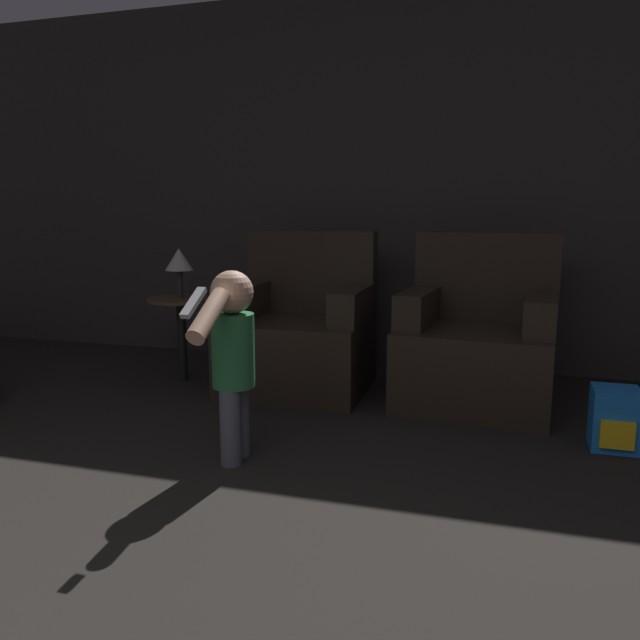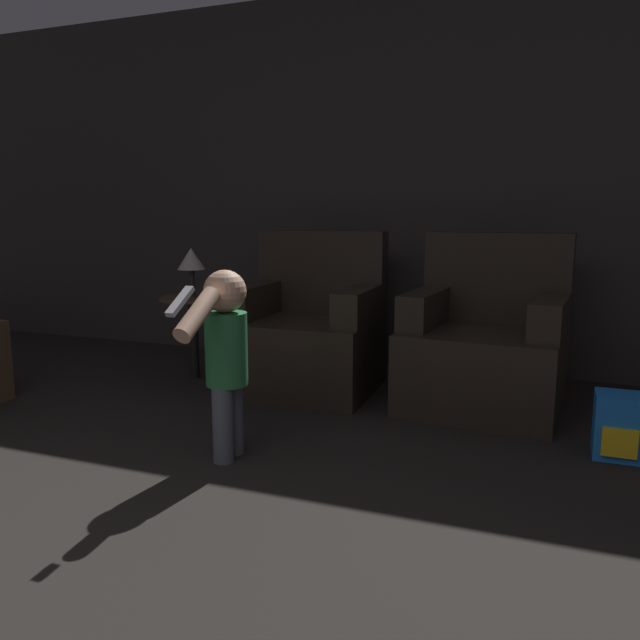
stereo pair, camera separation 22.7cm
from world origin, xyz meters
The scene contains 7 objects.
wall_back centered at (0.00, 4.50, 1.30)m, with size 8.40×0.05×2.60m.
armchair_left centered at (-0.26, 3.69, 0.34)m, with size 0.85×0.80×0.98m.
armchair_right centered at (0.81, 3.69, 0.34)m, with size 0.90×0.85×0.98m.
person_toddler centered at (-0.17, 2.49, 0.50)m, with size 0.19×0.58×0.85m.
toy_backpack centered at (1.46, 3.13, 0.14)m, with size 0.21×0.22×0.29m.
side_table centered at (-1.06, 3.64, 0.44)m, with size 0.43×0.43×0.55m.
lamp centered at (-1.06, 3.64, 0.79)m, with size 0.18×0.18×0.32m.
Camera 2 is at (1.16, 0.15, 1.09)m, focal length 35.00 mm.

